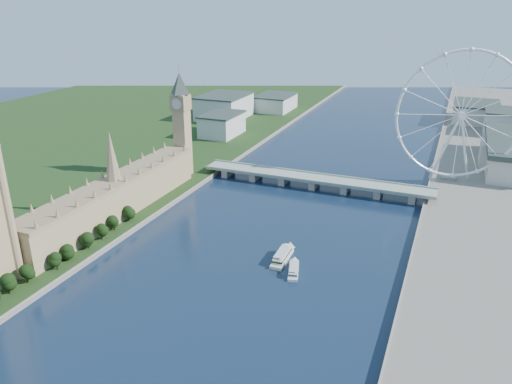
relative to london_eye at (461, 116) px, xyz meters
The scene contains 9 objects.
tree_row 375.93m from the london_eye, 128.87° to the right, with size 8.44×200.44×19.54m.
parliament_range 313.29m from the london_eye, 143.26° to the right, with size 24.00×200.00×70.00m.
big_ben 259.68m from the london_eye, 162.73° to the right, with size 20.02×20.02×110.00m.
westminster_bridge 145.38m from the london_eye, 155.34° to the right, with size 220.00×22.00×9.50m.
london_eye is the anchor object (origin of this frame).
county_hall 114.89m from the london_eye, 53.71° to the left, with size 54.00×144.00×35.00m, color beige, non-canonical shape.
city_skyline 226.06m from the london_eye, 111.50° to the left, with size 505.00×280.00×32.00m.
tour_boat_near 233.94m from the london_eye, 116.80° to the right, with size 8.44×32.87×7.29m, color beige, non-canonical shape.
tour_boat_far 240.52m from the london_eye, 112.53° to the right, with size 6.70×26.39×5.80m, color silver, non-canonical shape.
Camera 1 is at (116.69, -130.37, 167.65)m, focal length 35.00 mm.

